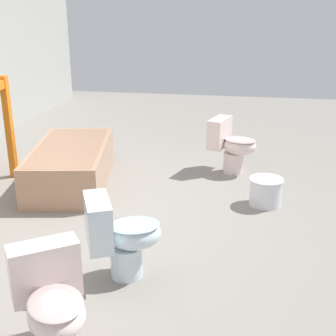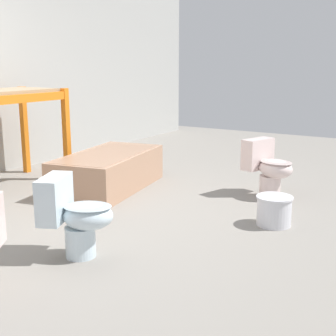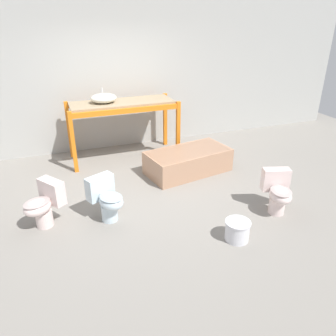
% 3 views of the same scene
% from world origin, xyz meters
% --- Properties ---
extents(ground_plane, '(12.00, 12.00, 0.00)m').
position_xyz_m(ground_plane, '(0.00, 0.00, 0.00)').
color(ground_plane, gray).
extents(warehouse_wall_rear, '(10.80, 0.08, 3.20)m').
position_xyz_m(warehouse_wall_rear, '(0.00, 2.04, 1.60)').
color(warehouse_wall_rear, '#ADADA8').
rests_on(warehouse_wall_rear, ground_plane).
extents(shelving_rack, '(2.03, 0.80, 1.11)m').
position_xyz_m(shelving_rack, '(0.00, 1.36, 0.94)').
color(shelving_rack, orange).
rests_on(shelving_rack, ground_plane).
extents(sink_basin, '(0.47, 0.39, 0.25)m').
position_xyz_m(sink_basin, '(-0.33, 1.37, 1.19)').
color(sink_basin, silver).
rests_on(sink_basin, shelving_rack).
extents(bathtub_main, '(1.57, 0.98, 0.41)m').
position_xyz_m(bathtub_main, '(0.90, 0.29, 0.24)').
color(bathtub_main, tan).
rests_on(bathtub_main, ground_plane).
extents(toilet_near, '(0.52, 0.60, 0.60)m').
position_xyz_m(toilet_near, '(-0.73, -0.71, 0.32)').
color(toilet_near, silver).
rests_on(toilet_near, ground_plane).
extents(toilet_far, '(0.48, 0.59, 0.60)m').
position_xyz_m(toilet_far, '(1.55, -1.35, 0.32)').
color(toilet_far, silver).
rests_on(toilet_far, ground_plane).
extents(toilet_extra, '(0.61, 0.57, 0.60)m').
position_xyz_m(toilet_extra, '(-1.53, -0.55, 0.32)').
color(toilet_extra, silver).
rests_on(toilet_extra, ground_plane).
extents(bucket_white, '(0.32, 0.32, 0.26)m').
position_xyz_m(bucket_white, '(0.69, -1.72, 0.14)').
color(bucket_white, silver).
rests_on(bucket_white, ground_plane).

